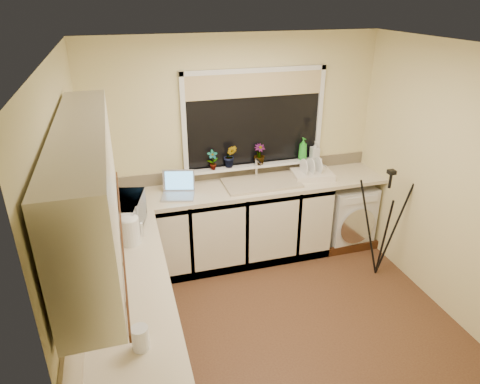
% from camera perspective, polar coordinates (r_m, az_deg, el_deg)
% --- Properties ---
extents(floor, '(3.20, 3.20, 0.00)m').
position_cam_1_polar(floor, '(4.19, 5.44, -17.19)').
color(floor, brown).
rests_on(floor, ground).
extents(ceiling, '(3.20, 3.20, 0.00)m').
position_cam_1_polar(ceiling, '(3.13, 7.33, 18.31)').
color(ceiling, white).
rests_on(ceiling, ground).
extents(wall_back, '(3.20, 0.00, 3.20)m').
position_cam_1_polar(wall_back, '(4.79, -0.51, 5.76)').
color(wall_back, beige).
rests_on(wall_back, ground).
extents(wall_front, '(3.20, 0.00, 3.20)m').
position_cam_1_polar(wall_front, '(2.42, 20.34, -17.70)').
color(wall_front, beige).
rests_on(wall_front, ground).
extents(wall_left, '(0.00, 3.00, 3.00)m').
position_cam_1_polar(wall_left, '(3.28, -20.72, -5.54)').
color(wall_left, beige).
rests_on(wall_left, ground).
extents(wall_right, '(0.00, 3.00, 3.00)m').
position_cam_1_polar(wall_right, '(4.32, 26.31, 0.83)').
color(wall_right, beige).
rests_on(wall_right, ground).
extents(base_cabinet_back, '(2.55, 0.60, 0.86)m').
position_cam_1_polar(base_cabinet_back, '(4.79, -3.24, -4.79)').
color(base_cabinet_back, silver).
rests_on(base_cabinet_back, floor).
extents(base_cabinet_left, '(0.54, 2.40, 0.86)m').
position_cam_1_polar(base_cabinet_left, '(3.49, -13.73, -18.79)').
color(base_cabinet_left, silver).
rests_on(base_cabinet_left, floor).
extents(worktop_back, '(3.20, 0.60, 0.04)m').
position_cam_1_polar(worktop_back, '(4.65, 0.52, 0.57)').
color(worktop_back, beige).
rests_on(worktop_back, base_cabinet_back).
extents(worktop_left, '(0.60, 2.40, 0.04)m').
position_cam_1_polar(worktop_left, '(3.20, -14.56, -12.93)').
color(worktop_left, beige).
rests_on(worktop_left, base_cabinet_left).
extents(upper_cabinet, '(0.28, 1.90, 0.70)m').
position_cam_1_polar(upper_cabinet, '(2.62, -19.58, 0.89)').
color(upper_cabinet, silver).
rests_on(upper_cabinet, wall_left).
extents(splashback_left, '(0.02, 2.40, 0.45)m').
position_cam_1_polar(splashback_left, '(3.08, -20.47, -9.87)').
color(splashback_left, beige).
rests_on(splashback_left, wall_left).
extents(splashback_back, '(3.20, 0.02, 0.14)m').
position_cam_1_polar(splashback_back, '(4.87, -0.46, 2.88)').
color(splashback_back, beige).
rests_on(splashback_back, wall_back).
extents(window_glass, '(1.50, 0.02, 1.00)m').
position_cam_1_polar(window_glass, '(4.74, 1.89, 9.63)').
color(window_glass, black).
rests_on(window_glass, wall_back).
extents(window_blind, '(1.50, 0.02, 0.25)m').
position_cam_1_polar(window_blind, '(4.63, 2.05, 14.03)').
color(window_blind, tan).
rests_on(window_blind, wall_back).
extents(windowsill, '(1.60, 0.14, 0.03)m').
position_cam_1_polar(windowsill, '(4.85, 2.01, 3.59)').
color(windowsill, white).
rests_on(windowsill, wall_back).
extents(sink, '(0.82, 0.46, 0.03)m').
position_cam_1_polar(sink, '(4.70, 2.86, 1.22)').
color(sink, tan).
rests_on(sink, worktop_back).
extents(faucet, '(0.03, 0.03, 0.24)m').
position_cam_1_polar(faucet, '(4.81, 2.19, 3.22)').
color(faucet, silver).
rests_on(faucet, worktop_back).
extents(washing_machine, '(0.56, 0.55, 0.76)m').
position_cam_1_polar(washing_machine, '(5.33, 13.85, -2.83)').
color(washing_machine, silver).
rests_on(washing_machine, floor).
extents(laptop, '(0.39, 0.35, 0.25)m').
position_cam_1_polar(laptop, '(4.47, -8.21, 0.42)').
color(laptop, '#9F9FA6').
rests_on(laptop, worktop_back).
extents(kettle, '(0.17, 0.17, 0.23)m').
position_cam_1_polar(kettle, '(3.68, -14.48, -5.06)').
color(kettle, white).
rests_on(kettle, worktop_left).
extents(dish_rack, '(0.48, 0.39, 0.07)m').
position_cam_1_polar(dish_rack, '(4.93, 9.59, 2.31)').
color(dish_rack, silver).
rests_on(dish_rack, worktop_back).
extents(tripod, '(0.64, 0.64, 1.22)m').
position_cam_1_polar(tripod, '(4.72, 18.51, -4.11)').
color(tripod, black).
rests_on(tripod, floor).
extents(glass_jug, '(0.10, 0.10, 0.15)m').
position_cam_1_polar(glass_jug, '(2.70, -13.12, -18.42)').
color(glass_jug, white).
rests_on(glass_jug, worktop_left).
extents(steel_jar, '(0.09, 0.09, 0.12)m').
position_cam_1_polar(steel_jar, '(3.29, -15.90, -10.22)').
color(steel_jar, silver).
rests_on(steel_jar, worktop_left).
extents(microwave, '(0.46, 0.58, 0.28)m').
position_cam_1_polar(microwave, '(3.91, -15.44, -2.82)').
color(microwave, silver).
rests_on(microwave, worktop_left).
extents(plant_a, '(0.12, 0.09, 0.22)m').
position_cam_1_polar(plant_a, '(4.65, -3.66, 4.25)').
color(plant_a, '#999999').
rests_on(plant_a, windowsill).
extents(plant_b, '(0.17, 0.15, 0.26)m').
position_cam_1_polar(plant_b, '(4.71, -1.30, 4.80)').
color(plant_b, '#999999').
rests_on(plant_b, windowsill).
extents(plant_c, '(0.14, 0.14, 0.23)m').
position_cam_1_polar(plant_c, '(4.81, 2.58, 5.03)').
color(plant_c, '#999999').
rests_on(plant_c, windowsill).
extents(soap_bottle_green, '(0.11, 0.12, 0.26)m').
position_cam_1_polar(soap_bottle_green, '(4.99, 8.37, 5.72)').
color(soap_bottle_green, green).
rests_on(soap_bottle_green, windowsill).
extents(soap_bottle_clear, '(0.09, 0.09, 0.20)m').
position_cam_1_polar(soap_bottle_clear, '(5.05, 9.93, 5.51)').
color(soap_bottle_clear, '#999999').
rests_on(soap_bottle_clear, windowsill).
extents(cup_back, '(0.14, 0.14, 0.09)m').
position_cam_1_polar(cup_back, '(5.06, 10.81, 2.95)').
color(cup_back, silver).
rests_on(cup_back, worktop_back).
extents(cup_left, '(0.11, 0.11, 0.08)m').
position_cam_1_polar(cup_left, '(2.97, -15.36, -14.99)').
color(cup_left, beige).
rests_on(cup_left, worktop_left).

